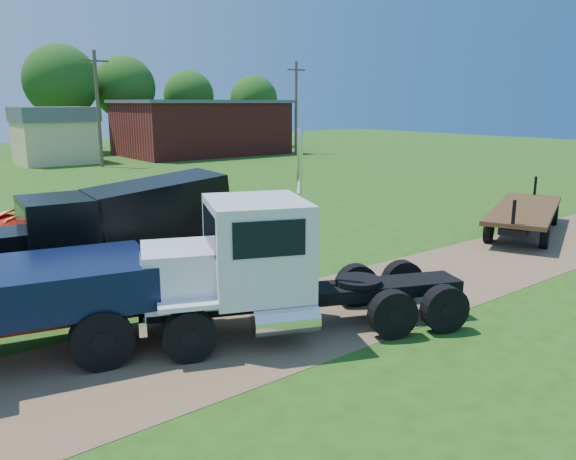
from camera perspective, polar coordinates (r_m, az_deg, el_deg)
ground at (r=14.85m, az=7.27°, el=-7.18°), size 140.00×140.00×0.00m
dirt_track at (r=14.85m, az=7.28°, el=-7.16°), size 120.00×4.20×0.01m
white_semi_tractor at (r=12.33m, az=-2.75°, el=-3.76°), size 7.51×4.93×4.50m
black_dump_truck at (r=16.31m, az=-17.23°, el=0.28°), size 7.13×2.74×3.04m
orange_pickup at (r=21.25m, az=-22.08°, el=0.30°), size 6.09×3.66×1.58m
flatbed_trailer at (r=24.01m, az=22.89°, el=1.58°), size 7.49×4.84×1.85m
spectator_a at (r=14.49m, az=-0.21°, el=-3.91°), size 0.74×0.76×1.76m
spectator_b at (r=20.85m, az=-4.06°, el=1.11°), size 0.88×0.72×1.66m
brick_building at (r=57.14m, az=-8.78°, el=10.28°), size 15.40×10.40×5.30m
tan_shed at (r=51.75m, az=-22.55°, el=8.95°), size 6.20×5.40×4.70m
utility_poles at (r=47.53m, az=-18.75°, el=11.76°), size 42.20×0.28×9.00m
tree_row at (r=61.53m, az=-23.54°, el=12.97°), size 54.02×13.83×10.77m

